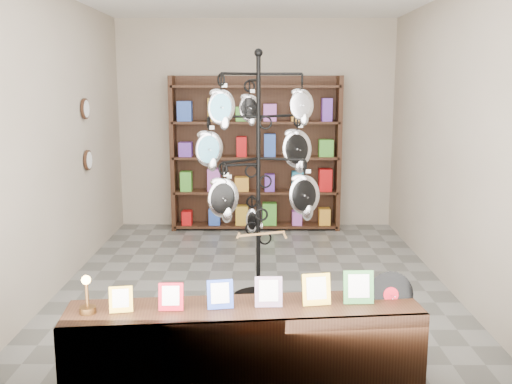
# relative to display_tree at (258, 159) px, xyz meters

# --- Properties ---
(ground) EXTENTS (5.00, 5.00, 0.00)m
(ground) POSITION_rel_display_tree_xyz_m (-0.04, 0.52, -1.39)
(ground) COLOR slate
(ground) RESTS_ON ground
(room_envelope) EXTENTS (5.00, 5.00, 5.00)m
(room_envelope) POSITION_rel_display_tree_xyz_m (-0.04, 0.52, 0.46)
(room_envelope) COLOR #AC9E8A
(room_envelope) RESTS_ON ground
(display_tree) EXTENTS (1.25, 1.23, 2.40)m
(display_tree) POSITION_rel_display_tree_xyz_m (0.00, 0.00, 0.00)
(display_tree) COLOR black
(display_tree) RESTS_ON ground
(front_shelf) EXTENTS (2.44, 0.73, 0.85)m
(front_shelf) POSITION_rel_display_tree_xyz_m (-0.09, -1.68, -1.09)
(front_shelf) COLOR black
(front_shelf) RESTS_ON ground
(back_shelving) EXTENTS (2.42, 0.36, 2.20)m
(back_shelving) POSITION_rel_display_tree_xyz_m (-0.04, 2.82, -0.36)
(back_shelving) COLOR black
(back_shelving) RESTS_ON ground
(wall_clocks) EXTENTS (0.03, 0.24, 0.84)m
(wall_clocks) POSITION_rel_display_tree_xyz_m (-2.01, 1.32, 0.11)
(wall_clocks) COLOR black
(wall_clocks) RESTS_ON ground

